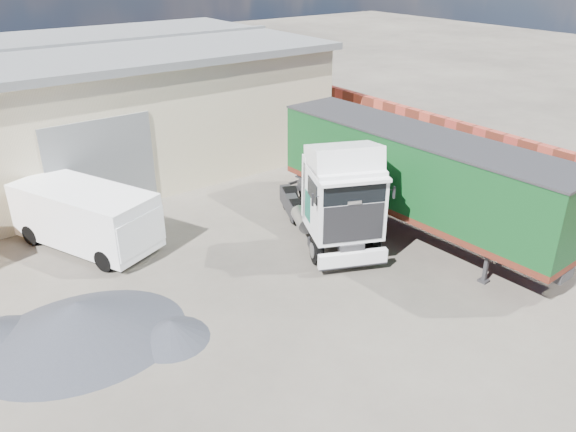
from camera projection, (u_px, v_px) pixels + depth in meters
ground at (313, 320)px, 15.16m from camera, size 120.00×120.00×0.00m
brick_boundary_wall at (431, 142)px, 25.13m from camera, size 0.35×26.00×2.50m
tractor_unit at (336, 201)px, 18.32m from camera, size 4.22×5.98×3.83m
box_trailer at (414, 173)px, 18.88m from camera, size 2.93×11.09×3.65m
panel_van at (90, 218)px, 18.43m from camera, size 3.86×5.40×2.05m
gravel_heap at (76, 322)px, 14.19m from camera, size 6.21×5.96×1.11m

